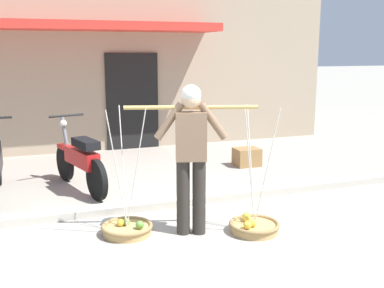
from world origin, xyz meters
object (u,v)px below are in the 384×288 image
Objects in this scene: fruit_basket_right_side at (127,228)px; motorcycle_second_in_row at (80,160)px; fruit_vendor at (191,150)px; wooden_crate at (247,157)px; fruit_basket_left_side at (254,226)px.

motorcycle_second_in_row is at bearing 98.32° from fruit_basket_right_side.
wooden_crate is (2.02, 2.62, -0.82)m from fruit_vendor.
fruit_basket_right_side is at bearing 162.66° from fruit_basket_left_side.
fruit_basket_right_side is 0.82× the size of motorcycle_second_in_row.
fruit_vendor is 1.15m from fruit_basket_left_side.
motorcycle_second_in_row is (-0.98, 2.14, -0.52)m from fruit_vendor.
fruit_basket_left_side is (0.69, -0.22, -0.90)m from fruit_vendor.
fruit_vendor is 1.16m from fruit_basket_right_side.
fruit_basket_left_side is 3.30× the size of wooden_crate.
fruit_vendor reaches higher than fruit_basket_right_side.
fruit_vendor is 1.17× the size of fruit_basket_right_side.
fruit_vendor is 3.41m from wooden_crate.
fruit_basket_left_side is at bearing -17.34° from fruit_vendor.
wooden_crate is (3.00, 0.48, -0.29)m from motorcycle_second_in_row.
motorcycle_second_in_row is (-0.28, 1.92, 0.38)m from fruit_basket_right_side.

